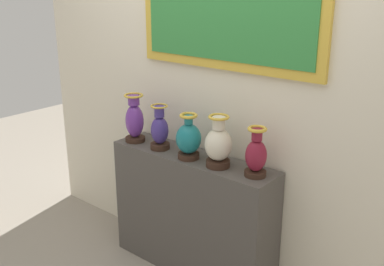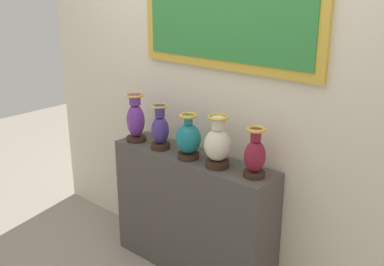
% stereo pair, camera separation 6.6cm
% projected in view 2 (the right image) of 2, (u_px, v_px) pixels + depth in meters
% --- Properties ---
extents(display_shelf, '(1.25, 0.30, 0.89)m').
position_uv_depth(display_shelf, '(192.00, 214.00, 3.25)').
color(display_shelf, '#4C4742').
rests_on(display_shelf, ground_plane).
extents(back_wall, '(3.38, 0.14, 2.93)m').
position_uv_depth(back_wall, '(213.00, 66.00, 3.06)').
color(back_wall, beige).
rests_on(back_wall, ground_plane).
extents(vase_violet, '(0.14, 0.14, 0.35)m').
position_uv_depth(vase_violet, '(136.00, 120.00, 3.34)').
color(vase_violet, '#382319').
rests_on(vase_violet, display_shelf).
extents(vase_indigo, '(0.14, 0.14, 0.32)m').
position_uv_depth(vase_indigo, '(160.00, 130.00, 3.20)').
color(vase_indigo, '#382319').
rests_on(vase_indigo, display_shelf).
extents(vase_teal, '(0.17, 0.17, 0.31)m').
position_uv_depth(vase_teal, '(188.00, 139.00, 3.02)').
color(vase_teal, '#382319').
rests_on(vase_teal, display_shelf).
extents(vase_ivory, '(0.17, 0.17, 0.34)m').
position_uv_depth(vase_ivory, '(218.00, 145.00, 2.88)').
color(vase_ivory, '#382319').
rests_on(vase_ivory, display_shelf).
extents(vase_burgundy, '(0.13, 0.13, 0.31)m').
position_uv_depth(vase_burgundy, '(255.00, 155.00, 2.74)').
color(vase_burgundy, '#382319').
rests_on(vase_burgundy, display_shelf).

